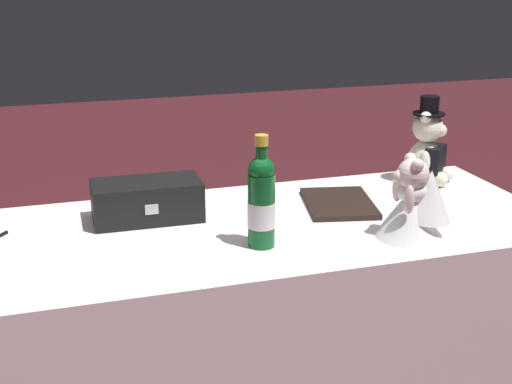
{
  "coord_description": "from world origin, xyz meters",
  "views": [
    {
      "loc": [
        -0.56,
        -1.83,
        1.51
      ],
      "look_at": [
        0.0,
        0.0,
        0.87
      ],
      "focal_mm": 49.52,
      "sensor_mm": 36.0,
      "label": 1
    }
  ],
  "objects_px": {
    "champagne_bottle": "(261,200)",
    "guestbook": "(339,203)",
    "teddy_bear_bride": "(416,202)",
    "teddy_bear_groom": "(429,149)",
    "gift_case_black": "(147,200)"
  },
  "relations": [
    {
      "from": "teddy_bear_bride",
      "to": "guestbook",
      "type": "distance_m",
      "value": 0.32
    },
    {
      "from": "guestbook",
      "to": "champagne_bottle",
      "type": "bearing_deg",
      "value": -132.81
    },
    {
      "from": "gift_case_black",
      "to": "guestbook",
      "type": "xyz_separation_m",
      "value": [
        0.59,
        -0.06,
        -0.05
      ]
    },
    {
      "from": "champagne_bottle",
      "to": "teddy_bear_groom",
      "type": "bearing_deg",
      "value": 27.5
    },
    {
      "from": "teddy_bear_groom",
      "to": "gift_case_black",
      "type": "xyz_separation_m",
      "value": [
        -0.98,
        -0.08,
        -0.06
      ]
    },
    {
      "from": "teddy_bear_bride",
      "to": "guestbook",
      "type": "bearing_deg",
      "value": 108.25
    },
    {
      "from": "champagne_bottle",
      "to": "gift_case_black",
      "type": "relative_size",
      "value": 0.96
    },
    {
      "from": "teddy_bear_groom",
      "to": "champagne_bottle",
      "type": "xyz_separation_m",
      "value": [
        -0.72,
        -0.37,
        0.01
      ]
    },
    {
      "from": "teddy_bear_bride",
      "to": "champagne_bottle",
      "type": "height_order",
      "value": "champagne_bottle"
    },
    {
      "from": "champagne_bottle",
      "to": "guestbook",
      "type": "distance_m",
      "value": 0.42
    },
    {
      "from": "teddy_bear_groom",
      "to": "guestbook",
      "type": "height_order",
      "value": "teddy_bear_groom"
    },
    {
      "from": "teddy_bear_bride",
      "to": "guestbook",
      "type": "height_order",
      "value": "teddy_bear_bride"
    },
    {
      "from": "champagne_bottle",
      "to": "gift_case_black",
      "type": "distance_m",
      "value": 0.4
    },
    {
      "from": "champagne_bottle",
      "to": "guestbook",
      "type": "bearing_deg",
      "value": 35.42
    },
    {
      "from": "teddy_bear_groom",
      "to": "gift_case_black",
      "type": "height_order",
      "value": "teddy_bear_groom"
    }
  ]
}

